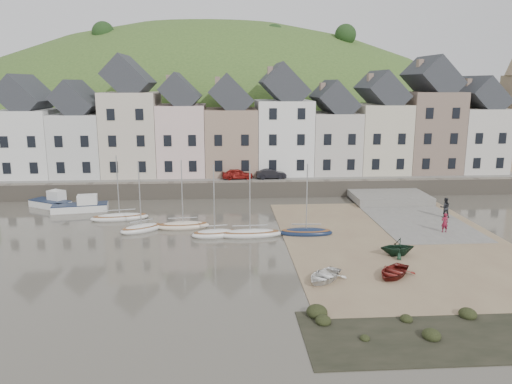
{
  "coord_description": "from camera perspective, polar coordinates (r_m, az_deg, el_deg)",
  "views": [
    {
      "loc": [
        -2.9,
        -37.71,
        12.64
      ],
      "look_at": [
        0.0,
        6.0,
        3.0
      ],
      "focal_mm": 35.02,
      "sensor_mm": 36.0,
      "label": 1
    }
  ],
  "objects": [
    {
      "name": "person_red",
      "position": [
        45.5,
        20.75,
        -3.29
      ],
      "size": [
        0.63,
        0.43,
        1.68
      ],
      "primitive_type": "imported",
      "rotation": [
        0.0,
        0.0,
        3.19
      ],
      "color": "maroon",
      "rests_on": "slipway"
    },
    {
      "name": "sailboat_1",
      "position": [
        44.51,
        -12.95,
        -4.05
      ],
      "size": [
        4.03,
        3.26,
        6.32
      ],
      "color": "silver",
      "rests_on": "ground"
    },
    {
      "name": "car_left",
      "position": [
        58.18,
        -2.13,
        2.08
      ],
      "size": [
        3.68,
        1.67,
        1.22
      ],
      "primitive_type": "imported",
      "rotation": [
        0.0,
        0.0,
        1.63
      ],
      "color": "maroon",
      "rests_on": "quay_street"
    },
    {
      "name": "hillside",
      "position": [
        102.42,
        -4.82,
        -5.04
      ],
      "size": [
        134.4,
        84.0,
        84.0
      ],
      "color": "#375421",
      "rests_on": "ground"
    },
    {
      "name": "car_right",
      "position": [
        58.43,
        1.75,
        2.09
      ],
      "size": [
        3.57,
        1.42,
        1.15
      ],
      "primitive_type": "imported",
      "rotation": [
        0.0,
        0.0,
        1.63
      ],
      "color": "black",
      "rests_on": "quay_street"
    },
    {
      "name": "beach",
      "position": [
        42.13,
        15.74,
        -5.49
      ],
      "size": [
        18.0,
        26.0,
        0.06
      ],
      "primitive_type": "cube",
      "color": "#80664E",
      "rests_on": "ground"
    },
    {
      "name": "sailboat_4",
      "position": [
        41.98,
        -0.69,
        -4.74
      ],
      "size": [
        5.43,
        1.71,
        6.32
      ],
      "color": "silver",
      "rests_on": "ground"
    },
    {
      "name": "sailboat_3",
      "position": [
        42.07,
        -4.74,
        -4.74
      ],
      "size": [
        4.04,
        2.05,
        6.32
      ],
      "color": "silver",
      "rests_on": "ground"
    },
    {
      "name": "ground",
      "position": [
        39.88,
        0.57,
        -6.07
      ],
      "size": [
        160.0,
        160.0,
        0.0
      ],
      "primitive_type": "plane",
      "color": "#474238",
      "rests_on": "ground"
    },
    {
      "name": "rowboat_green",
      "position": [
        38.6,
        15.84,
        -6.04
      ],
      "size": [
        2.68,
        2.35,
        1.36
      ],
      "primitive_type": "imported",
      "rotation": [
        0.0,
        0.0,
        -1.52
      ],
      "color": "black",
      "rests_on": "beach"
    },
    {
      "name": "rowboat_red",
      "position": [
        34.64,
        15.42,
        -8.77
      ],
      "size": [
        3.78,
        3.86,
        0.65
      ],
      "primitive_type": "imported",
      "rotation": [
        0.0,
        0.0,
        -0.73
      ],
      "color": "maroon",
      "rests_on": "beach"
    },
    {
      "name": "person_dark",
      "position": [
        50.45,
        20.79,
        -1.67
      ],
      "size": [
        1.02,
        0.85,
        1.9
      ],
      "primitive_type": "imported",
      "rotation": [
        0.0,
        0.0,
        2.99
      ],
      "color": "black",
      "rests_on": "slipway"
    },
    {
      "name": "shore_rocks",
      "position": [
        28.25,
        17.32,
        -14.55
      ],
      "size": [
        14.0,
        6.15,
        0.76
      ],
      "color": "black",
      "rests_on": "ground"
    },
    {
      "name": "rowboat_white",
      "position": [
        33.06,
        7.75,
        -9.47
      ],
      "size": [
        3.76,
        3.84,
        0.65
      ],
      "primitive_type": "imported",
      "rotation": [
        0.0,
        0.0,
        -0.72
      ],
      "color": "white",
      "rests_on": "beach"
    },
    {
      "name": "quay_land",
      "position": [
        70.78,
        -1.4,
        2.73
      ],
      "size": [
        90.0,
        30.0,
        1.5
      ],
      "primitive_type": "cube",
      "color": "#375421",
      "rests_on": "ground"
    },
    {
      "name": "sailboat_2",
      "position": [
        44.74,
        -8.32,
        -3.79
      ],
      "size": [
        4.74,
        1.91,
        6.32
      ],
      "color": "beige",
      "rests_on": "ground"
    },
    {
      "name": "townhouse_terrace",
      "position": [
        62.12,
        0.52,
        7.5
      ],
      "size": [
        61.05,
        8.0,
        13.93
      ],
      "color": "silver",
      "rests_on": "quay_land"
    },
    {
      "name": "slipway",
      "position": [
        50.68,
        17.04,
        -2.52
      ],
      "size": [
        8.0,
        18.0,
        0.12
      ],
      "primitive_type": "cube",
      "color": "slate",
      "rests_on": "ground"
    },
    {
      "name": "sailboat_5",
      "position": [
        42.55,
        5.74,
        -4.57
      ],
      "size": [
        4.59,
        1.75,
        6.32
      ],
      "color": "#131F3B",
      "rests_on": "ground"
    },
    {
      "name": "motorboat_2",
      "position": [
        55.74,
        -22.3,
        -1.03
      ],
      "size": [
        4.74,
        3.8,
        1.7
      ],
      "color": "silver",
      "rests_on": "ground"
    },
    {
      "name": "sailboat_0",
      "position": [
        48.68,
        -15.31,
        -2.78
      ],
      "size": [
        5.51,
        2.38,
        6.32
      ],
      "color": "silver",
      "rests_on": "ground"
    },
    {
      "name": "quay_street",
      "position": [
        59.33,
        -0.93,
        1.64
      ],
      "size": [
        70.0,
        7.0,
        0.1
      ],
      "primitive_type": "cube",
      "color": "slate",
      "rests_on": "quay_land"
    },
    {
      "name": "motorboat_0",
      "position": [
        52.87,
        -19.27,
        -1.48
      ],
      "size": [
        5.62,
        2.61,
        1.7
      ],
      "color": "silver",
      "rests_on": "ground"
    },
    {
      "name": "seawall",
      "position": [
        56.03,
        -0.75,
        0.31
      ],
      "size": [
        70.0,
        1.2,
        1.8
      ],
      "primitive_type": "cube",
      "color": "slate",
      "rests_on": "ground"
    }
  ]
}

